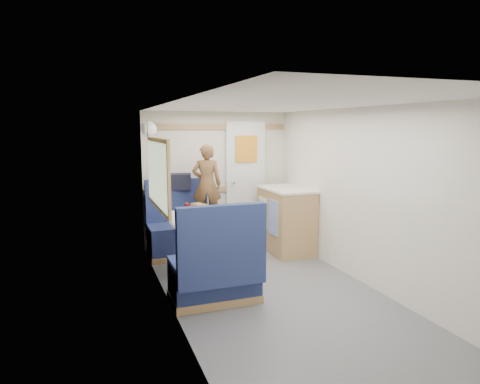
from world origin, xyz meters
name	(u,v)px	position (x,y,z in m)	size (l,w,h in m)	color
floor	(279,299)	(0.00, 0.00, 0.00)	(4.50, 4.50, 0.00)	#515156
ceiling	(282,104)	(0.00, 0.00, 2.00)	(4.50, 4.50, 0.00)	silver
wall_back	(217,179)	(0.00, 2.25, 1.00)	(2.20, 0.02, 2.00)	silver
wall_left	(173,212)	(-1.10, 0.00, 1.00)	(0.02, 4.50, 2.00)	silver
wall_right	(372,199)	(1.10, 0.00, 1.00)	(0.02, 4.50, 2.00)	silver
oak_trim_low	(217,189)	(0.00, 2.23, 0.85)	(2.15, 0.02, 0.08)	#A17C48
oak_trim_high	(217,127)	(0.00, 2.23, 1.78)	(2.15, 0.02, 0.08)	#A17C48
side_window	(157,174)	(-1.08, 1.00, 1.25)	(0.04, 1.30, 0.72)	#9CA98F
rear_door	(246,180)	(0.45, 2.22, 0.97)	(0.62, 0.12, 1.86)	white
dinette_table	(195,230)	(-0.65, 1.00, 0.57)	(0.62, 0.92, 0.72)	white
bench_far	(180,234)	(-0.65, 1.86, 0.30)	(0.90, 0.59, 1.05)	navy
bench_near	(216,274)	(-0.65, 0.14, 0.30)	(0.90, 0.59, 1.05)	navy
ledge	(176,191)	(-0.65, 2.12, 0.88)	(0.90, 0.14, 0.04)	#A17C48
dome_light	(149,129)	(-1.04, 1.85, 1.75)	(0.20, 0.20, 0.20)	white
galley_counter	(286,219)	(0.82, 1.55, 0.47)	(0.57, 0.92, 0.92)	#A17C48
person	(207,184)	(-0.29, 1.75, 1.00)	(0.40, 0.26, 1.10)	brown
duffel_bag	(175,182)	(-0.66, 2.12, 1.01)	(0.46, 0.22, 0.22)	black
tray	(213,221)	(-0.52, 0.67, 0.73)	(0.26, 0.33, 0.02)	white
orange_fruit	(210,212)	(-0.48, 0.96, 0.77)	(0.07, 0.07, 0.07)	#F0510A
cheese_block	(209,218)	(-0.56, 0.72, 0.76)	(0.11, 0.07, 0.04)	#F5DD8D
wine_glass	(187,206)	(-0.73, 1.06, 0.84)	(0.08, 0.08, 0.17)	white
tumbler_left	(183,220)	(-0.88, 0.63, 0.78)	(0.07, 0.07, 0.12)	white
beer_glass	(211,211)	(-0.43, 1.05, 0.77)	(0.06, 0.06, 0.09)	brown
pepper_grinder	(188,213)	(-0.72, 1.05, 0.76)	(0.03, 0.03, 0.09)	black
salt_grinder	(194,215)	(-0.68, 0.89, 0.77)	(0.04, 0.04, 0.09)	white
bread_loaf	(200,208)	(-0.52, 1.28, 0.77)	(0.13, 0.24, 0.10)	olive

